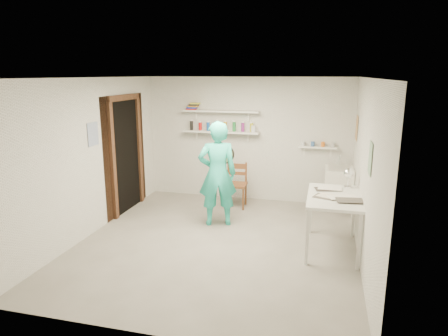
% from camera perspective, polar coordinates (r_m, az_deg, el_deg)
% --- Properties ---
extents(floor, '(4.00, 4.50, 0.02)m').
position_cam_1_polar(floor, '(6.06, -0.95, -10.66)').
color(floor, slate).
rests_on(floor, ground).
extents(ceiling, '(4.00, 4.50, 0.02)m').
position_cam_1_polar(ceiling, '(5.54, -1.04, 12.88)').
color(ceiling, silver).
rests_on(ceiling, wall_back).
extents(wall_back, '(4.00, 0.02, 2.40)m').
position_cam_1_polar(wall_back, '(7.84, 3.35, 4.10)').
color(wall_back, silver).
rests_on(wall_back, ground).
extents(wall_front, '(4.00, 0.02, 2.40)m').
position_cam_1_polar(wall_front, '(3.63, -10.46, -7.08)').
color(wall_front, silver).
rests_on(wall_front, ground).
extents(wall_left, '(0.02, 4.50, 2.40)m').
position_cam_1_polar(wall_left, '(6.49, -18.39, 1.51)').
color(wall_left, silver).
rests_on(wall_left, ground).
extents(wall_right, '(0.02, 4.50, 2.40)m').
position_cam_1_polar(wall_right, '(5.51, 19.60, -0.59)').
color(wall_right, silver).
rests_on(wall_right, ground).
extents(doorway_recess, '(0.02, 0.90, 2.00)m').
position_cam_1_polar(doorway_recess, '(7.41, -13.83, 1.62)').
color(doorway_recess, black).
rests_on(doorway_recess, wall_left).
extents(corridor_box, '(1.40, 1.50, 2.10)m').
position_cam_1_polar(corridor_box, '(7.75, -18.49, 2.20)').
color(corridor_box, brown).
rests_on(corridor_box, ground).
extents(door_lintel, '(0.06, 1.05, 0.10)m').
position_cam_1_polar(door_lintel, '(7.26, -14.15, 9.75)').
color(door_lintel, brown).
rests_on(door_lintel, wall_left).
extents(door_jamb_near, '(0.06, 0.10, 2.00)m').
position_cam_1_polar(door_jamb_near, '(6.97, -15.59, 0.79)').
color(door_jamb_near, brown).
rests_on(door_jamb_near, ground).
extents(door_jamb_far, '(0.06, 0.10, 2.00)m').
position_cam_1_polar(door_jamb_far, '(7.83, -12.00, 2.34)').
color(door_jamb_far, brown).
rests_on(door_jamb_far, ground).
extents(shelf_lower, '(1.50, 0.22, 0.03)m').
position_cam_1_polar(shelf_lower, '(7.80, -0.44, 5.19)').
color(shelf_lower, white).
rests_on(shelf_lower, wall_back).
extents(shelf_upper, '(1.50, 0.22, 0.03)m').
position_cam_1_polar(shelf_upper, '(7.76, -0.44, 8.12)').
color(shelf_upper, white).
rests_on(shelf_upper, wall_back).
extents(ledge_shelf, '(0.70, 0.14, 0.03)m').
position_cam_1_polar(ledge_shelf, '(7.63, 13.23, 2.91)').
color(ledge_shelf, white).
rests_on(ledge_shelf, wall_back).
extents(poster_left, '(0.01, 0.28, 0.36)m').
position_cam_1_polar(poster_left, '(6.46, -18.21, 4.62)').
color(poster_left, '#334C7F').
rests_on(poster_left, wall_left).
extents(poster_right_a, '(0.01, 0.34, 0.42)m').
position_cam_1_polar(poster_right_a, '(7.22, 18.43, 5.46)').
color(poster_right_a, '#995933').
rests_on(poster_right_a, wall_right).
extents(poster_right_b, '(0.01, 0.30, 0.38)m').
position_cam_1_polar(poster_right_b, '(4.91, 20.16, 1.32)').
color(poster_right_b, '#3F724C').
rests_on(poster_right_b, wall_right).
extents(belfast_sink, '(0.48, 0.60, 0.30)m').
position_cam_1_polar(belfast_sink, '(7.26, 16.12, -1.18)').
color(belfast_sink, white).
rests_on(belfast_sink, wall_right).
extents(man, '(0.73, 0.60, 1.73)m').
position_cam_1_polar(man, '(6.49, -0.95, -0.86)').
color(man, '#28CBB4').
rests_on(man, ground).
extents(wall_clock, '(0.30, 0.14, 0.31)m').
position_cam_1_polar(wall_clock, '(6.60, 0.14, 1.95)').
color(wall_clock, beige).
rests_on(wall_clock, man).
extents(wooden_chair, '(0.42, 0.40, 0.86)m').
position_cam_1_polar(wooden_chair, '(7.47, 1.67, -2.40)').
color(wooden_chair, brown).
rests_on(wooden_chair, ground).
extents(work_table, '(0.72, 1.20, 0.80)m').
position_cam_1_polar(work_table, '(5.89, 15.24, -7.56)').
color(work_table, silver).
rests_on(work_table, ground).
extents(desk_lamp, '(0.15, 0.15, 0.15)m').
position_cam_1_polar(desk_lamp, '(6.18, 17.38, -0.69)').
color(desk_lamp, white).
rests_on(desk_lamp, work_table).
extents(spray_cans, '(1.29, 0.06, 0.17)m').
position_cam_1_polar(spray_cans, '(7.79, -0.44, 5.92)').
color(spray_cans, black).
rests_on(spray_cans, shelf_lower).
extents(book_stack, '(0.26, 0.14, 0.14)m').
position_cam_1_polar(book_stack, '(7.91, -4.42, 8.80)').
color(book_stack, red).
rests_on(book_stack, shelf_upper).
extents(ledge_pots, '(0.48, 0.07, 0.09)m').
position_cam_1_polar(ledge_pots, '(7.62, 13.25, 3.35)').
color(ledge_pots, silver).
rests_on(ledge_pots, ledge_shelf).
extents(papers, '(0.30, 0.22, 0.03)m').
position_cam_1_polar(papers, '(5.76, 15.49, -3.69)').
color(papers, silver).
rests_on(papers, work_table).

